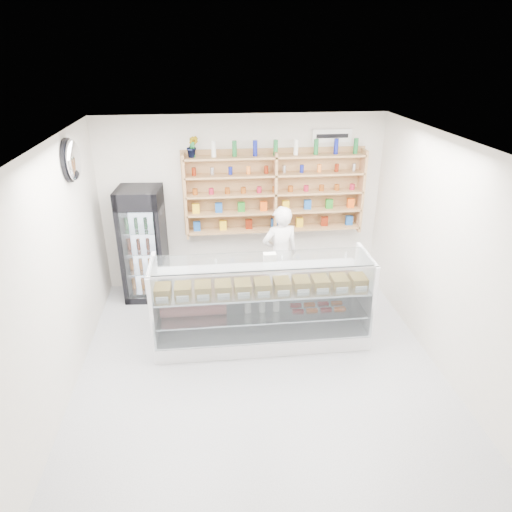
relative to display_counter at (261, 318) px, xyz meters
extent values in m
plane|color=#BBBBC0|center=(-0.09, -0.70, -0.35)|extent=(5.00, 5.00, 0.00)
plane|color=white|center=(-0.09, -0.70, 2.45)|extent=(5.00, 5.00, 0.00)
plane|color=beige|center=(-0.09, 1.80, 1.05)|extent=(4.50, 0.00, 4.50)
plane|color=beige|center=(-0.09, -3.20, 1.05)|extent=(4.50, 0.00, 4.50)
plane|color=beige|center=(-2.34, -0.70, 1.05)|extent=(0.00, 5.00, 5.00)
plane|color=beige|center=(2.16, -0.70, 1.05)|extent=(0.00, 5.00, 5.00)
cube|color=white|center=(0.00, -0.01, -0.23)|extent=(2.85, 0.81, 0.24)
cube|color=white|center=(0.00, 0.36, 0.19)|extent=(2.85, 0.05, 0.60)
cube|color=silver|center=(0.00, -0.01, 0.14)|extent=(2.73, 0.71, 0.02)
cube|color=silver|center=(0.00, -0.01, 0.49)|extent=(2.79, 0.74, 0.02)
cube|color=silver|center=(0.00, -0.40, 0.39)|extent=(2.79, 0.12, 0.99)
cube|color=silver|center=(0.00, -0.06, 0.89)|extent=(2.79, 0.56, 0.01)
imported|color=white|center=(0.42, 1.08, 0.44)|extent=(0.62, 0.46, 1.57)
cube|color=black|center=(-1.68, 1.44, 0.56)|extent=(0.69, 0.68, 1.80)
cube|color=#2F053C|center=(-1.66, 1.14, 1.32)|extent=(0.64, 0.08, 0.25)
cube|color=silver|center=(-1.65, 1.13, 0.47)|extent=(0.54, 0.05, 1.42)
cube|color=#B27A54|center=(-0.99, 1.64, 1.24)|extent=(0.04, 0.28, 1.33)
cube|color=#B27A54|center=(0.41, 1.64, 1.24)|extent=(0.04, 0.28, 1.33)
cube|color=#B27A54|center=(1.81, 1.64, 1.24)|extent=(0.04, 0.28, 1.33)
cube|color=#B27A54|center=(0.41, 1.64, 0.65)|extent=(2.80, 0.28, 0.03)
cube|color=#B27A54|center=(0.41, 1.64, 0.95)|extent=(2.80, 0.28, 0.03)
cube|color=#B27A54|center=(0.41, 1.64, 1.25)|extent=(2.80, 0.28, 0.03)
cube|color=#B27A54|center=(0.41, 1.64, 1.55)|extent=(2.80, 0.28, 0.03)
cube|color=#B27A54|center=(0.41, 1.64, 1.83)|extent=(2.80, 0.28, 0.03)
imported|color=#1E6626|center=(-0.84, 1.64, 2.01)|extent=(0.20, 0.17, 0.32)
ellipsoid|color=silver|center=(-2.26, 0.50, 2.10)|extent=(0.15, 0.50, 0.50)
cube|color=white|center=(1.31, 1.77, 2.10)|extent=(0.62, 0.03, 0.20)
camera|label=1|loc=(-0.65, -5.24, 3.37)|focal=32.00mm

